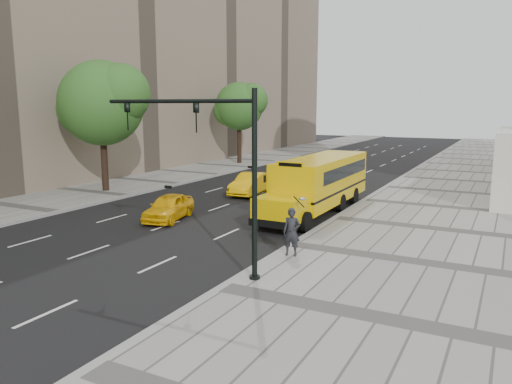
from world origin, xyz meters
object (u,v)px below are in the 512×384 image
at_px(school_bus, 320,180).
at_px(traffic_signal, 217,159).
at_px(tree_b, 103,102).
at_px(pedestrian, 292,232).
at_px(tree_c, 240,106).
at_px(taxi_near, 169,207).
at_px(taxi_far, 250,184).

height_order(school_bus, traffic_signal, traffic_signal).
relative_size(tree_b, pedestrian, 4.73).
bearing_deg(tree_c, school_bus, -49.48).
bearing_deg(tree_b, taxi_near, -27.85).
bearing_deg(tree_c, pedestrian, -57.06).
bearing_deg(traffic_signal, taxi_near, 137.92).
bearing_deg(tree_b, taxi_far, 23.42).
bearing_deg(school_bus, pedestrian, -76.42).
height_order(tree_b, pedestrian, tree_b).
xyz_separation_m(taxi_near, pedestrian, (8.32, -3.24, 0.41)).
bearing_deg(tree_b, pedestrian, -24.71).
relative_size(tree_b, tree_c, 1.09).
xyz_separation_m(tree_c, taxi_far, (8.99, -14.60, -5.06)).
distance_m(tree_c, pedestrian, 31.72).
relative_size(tree_c, pedestrian, 4.35).
relative_size(tree_b, taxi_near, 2.24).
relative_size(taxi_near, taxi_far, 0.91).
height_order(school_bus, pedestrian, school_bus).
bearing_deg(school_bus, tree_b, -176.00).
distance_m(tree_c, taxi_near, 25.21).
distance_m(school_bus, taxi_far, 6.65).
distance_m(school_bus, traffic_signal, 12.09).
height_order(taxi_near, pedestrian, pedestrian).
relative_size(pedestrian, traffic_signal, 0.29).
xyz_separation_m(tree_b, pedestrian, (17.04, -7.84, -4.95)).
height_order(taxi_far, pedestrian, pedestrian).
xyz_separation_m(taxi_near, taxi_far, (0.25, 8.49, 0.04)).
distance_m(tree_b, taxi_far, 11.13).
relative_size(school_bus, taxi_far, 2.68).
bearing_deg(school_bus, tree_c, 130.52).
xyz_separation_m(tree_c, traffic_signal, (15.60, -29.29, -1.68)).
xyz_separation_m(tree_b, tree_c, (-0.02, 18.49, -0.26)).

